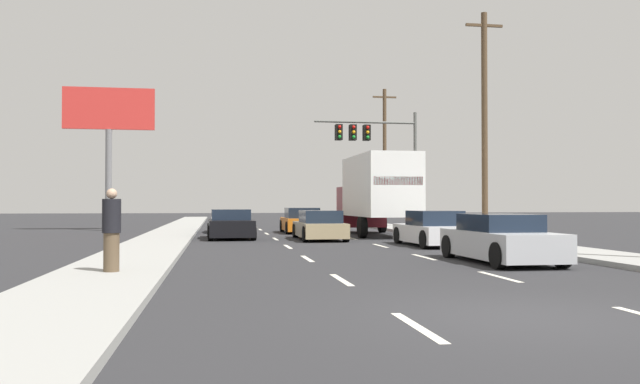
{
  "coord_description": "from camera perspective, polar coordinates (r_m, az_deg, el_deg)",
  "views": [
    {
      "loc": [
        -4.18,
        -8.22,
        1.56
      ],
      "look_at": [
        0.08,
        18.35,
        2.03
      ],
      "focal_mm": 35.87,
      "sensor_mm": 36.0,
      "label": 1
    }
  ],
  "objects": [
    {
      "name": "car_navy",
      "position": [
        34.61,
        -8.19,
        -2.67
      ],
      "size": [
        1.99,
        4.22,
        1.18
      ],
      "color": "#141E4C",
      "rests_on": "ground_plane"
    },
    {
      "name": "sidewalk_left",
      "position": [
        28.35,
        -13.64,
        -3.99
      ],
      "size": [
        2.32,
        80.0,
        0.14
      ],
      "primitive_type": "cube",
      "color": "#9E9E99",
      "rests_on": "ground_plane"
    },
    {
      "name": "lane_markings",
      "position": [
        30.58,
        -1.24,
        -3.92
      ],
      "size": [
        3.54,
        57.0,
        0.01
      ],
      "color": "silver",
      "rests_on": "ground_plane"
    },
    {
      "name": "car_orange",
      "position": [
        33.61,
        -1.67,
        -2.64
      ],
      "size": [
        1.95,
        4.05,
        1.32
      ],
      "color": "orange",
      "rests_on": "ground_plane"
    },
    {
      "name": "roadside_billboard",
      "position": [
        38.22,
        -18.32,
        5.65
      ],
      "size": [
        5.04,
        0.36,
        8.1
      ],
      "color": "slate",
      "rests_on": "ground_plane"
    },
    {
      "name": "car_tan",
      "position": [
        27.29,
        -0.05,
        -3.06
      ],
      "size": [
        1.89,
        4.64,
        1.25
      ],
      "color": "tan",
      "rests_on": "ground_plane"
    },
    {
      "name": "car_white",
      "position": [
        23.73,
        10.05,
        -3.35
      ],
      "size": [
        1.95,
        4.18,
        1.29
      ],
      "color": "white",
      "rests_on": "ground_plane"
    },
    {
      "name": "ground_plane",
      "position": [
        33.52,
        -1.94,
        -3.67
      ],
      "size": [
        140.0,
        140.0,
        0.0
      ],
      "primitive_type": "plane",
      "color": "#2B2B2D"
    },
    {
      "name": "traffic_signal_mast",
      "position": [
        39.3,
        4.52,
        4.54
      ],
      "size": [
        6.43,
        0.69,
        7.19
      ],
      "color": "#595B56",
      "rests_on": "ground_plane"
    },
    {
      "name": "utility_pole_mid",
      "position": [
        30.98,
        14.47,
        6.13
      ],
      "size": [
        1.8,
        0.28,
        10.5
      ],
      "color": "brown",
      "rests_on": "ground_plane"
    },
    {
      "name": "car_silver",
      "position": [
        17.51,
        15.78,
        -4.13
      ],
      "size": [
        1.85,
        4.37,
        1.27
      ],
      "color": "#B7BABF",
      "rests_on": "ground_plane"
    },
    {
      "name": "box_truck",
      "position": [
        30.87,
        5.05,
        0.1
      ],
      "size": [
        2.64,
        7.9,
        3.79
      ],
      "color": "white",
      "rests_on": "ground_plane"
    },
    {
      "name": "pedestrian_near_corner",
      "position": [
        13.94,
        -18.1,
        -3.25
      ],
      "size": [
        0.38,
        0.38,
        1.72
      ],
      "color": "brown",
      "rests_on": "sidewalk_left"
    },
    {
      "name": "car_black",
      "position": [
        28.34,
        -7.98,
        -2.96
      ],
      "size": [
        2.08,
        4.16,
        1.29
      ],
      "color": "black",
      "rests_on": "ground_plane"
    },
    {
      "name": "utility_pole_far",
      "position": [
        48.25,
        5.79,
        3.34
      ],
      "size": [
        1.8,
        0.28,
        10.15
      ],
      "color": "brown",
      "rests_on": "ground_plane"
    },
    {
      "name": "sidewalk_right",
      "position": [
        30.18,
        11.48,
        -3.81
      ],
      "size": [
        2.32,
        80.0,
        0.14
      ],
      "primitive_type": "cube",
      "color": "#9E9E99",
      "rests_on": "ground_plane"
    }
  ]
}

